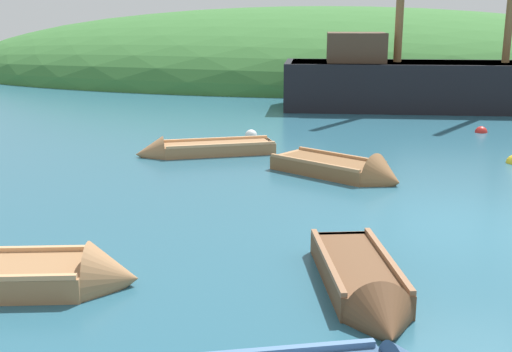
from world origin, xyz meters
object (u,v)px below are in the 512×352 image
Objects in this scene: rowboat_portside at (364,288)px; rowboat_center at (197,151)px; rowboat_outer_left at (29,280)px; buoy_red at (481,132)px; sailing_ship at (440,91)px; buoy_white at (251,136)px; rowboat_far at (347,173)px.

rowboat_portside is 0.83× the size of rowboat_center.
rowboat_outer_left is 9.09× the size of buoy_red.
sailing_ship is 4.07× the size of rowboat_center.
sailing_ship reaches higher than buoy_white.
buoy_white is at bearing -166.41° from buoy_red.
rowboat_center reaches higher than rowboat_portside.
sailing_ship is at bearing 98.39° from buoy_red.
rowboat_far is at bearing -122.37° from buoy_red.
rowboat_center is at bearing 77.22° from rowboat_outer_left.
rowboat_outer_left is 9.20× the size of buoy_white.
sailing_ship is at bearing 106.24° from rowboat_far.
rowboat_far reaches higher than buoy_white.
rowboat_center is at bearing -130.86° from sailing_ship.
rowboat_far is 0.94× the size of rowboat_outer_left.
rowboat_portside is 11.39m from buoy_white.
rowboat_far reaches higher than rowboat_center.
sailing_ship reaches higher than rowboat_center.
sailing_ship is 4.88× the size of rowboat_portside.
rowboat_portside is (-2.93, -17.56, -0.59)m from sailing_ship.
sailing_ship reaches higher than rowboat_far.
rowboat_portside is at bearing -72.94° from buoy_white.
rowboat_outer_left is 15.34m from buoy_red.
rowboat_center is 9.17m from buoy_red.
rowboat_center is (-4.28, 8.01, -0.02)m from rowboat_portside.
rowboat_portside is at bearing -5.87° from rowboat_outer_left.
buoy_red is at bearing -172.45° from rowboat_center.
sailing_ship reaches higher than rowboat_outer_left.
sailing_ship is at bearing -149.43° from rowboat_center.
rowboat_far is at bearing -57.14° from buoy_white.
rowboat_portside is 0.89× the size of rowboat_outer_left.
rowboat_far is 8.54× the size of buoy_red.
rowboat_portside is at bearing 95.76° from rowboat_center.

